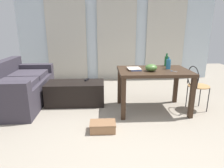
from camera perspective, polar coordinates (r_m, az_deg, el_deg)
name	(u,v)px	position (r m, az deg, el deg)	size (l,w,h in m)	color
ground_plane	(125,108)	(3.63, 3.83, -7.17)	(9.08, 9.08, 0.00)	gray
wall_back	(116,35)	(5.62, 1.31, 14.33)	(5.39, 0.10, 2.52)	silver
curtains	(117,41)	(5.54, 1.36, 12.64)	(3.84, 0.03, 2.19)	beige
couch	(18,88)	(4.14, -25.89, -1.04)	(0.93, 1.76, 0.82)	#38333D
coffee_table	(76,93)	(3.85, -10.62, -2.59)	(1.10, 0.54, 0.43)	black
craft_table	(153,76)	(3.44, 12.09, 2.43)	(1.21, 0.82, 0.74)	#382619
wire_chair	(196,83)	(3.72, 23.46, 0.34)	(0.37, 0.38, 0.81)	#B7844C
bottle_near	(166,61)	(3.81, 15.73, 6.60)	(0.07, 0.07, 0.24)	#195B2D
bottle_far	(168,64)	(3.54, 16.27, 5.67)	(0.08, 0.08, 0.20)	teal
bowl	(151,68)	(3.28, 11.47, 4.74)	(0.20, 0.20, 0.12)	#477033
book_stack	(135,69)	(3.35, 6.66, 4.45)	(0.23, 0.26, 0.03)	#33519E
scissors	(173,71)	(3.37, 17.52, 3.62)	(0.10, 0.10, 0.00)	#9EA0A5
tv_remote_primary	(87,80)	(3.90, -7.45, 1.27)	(0.04, 0.15, 0.02)	black
shoebox	(103,127)	(2.86, -2.74, -12.40)	(0.37, 0.25, 0.14)	#996B47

